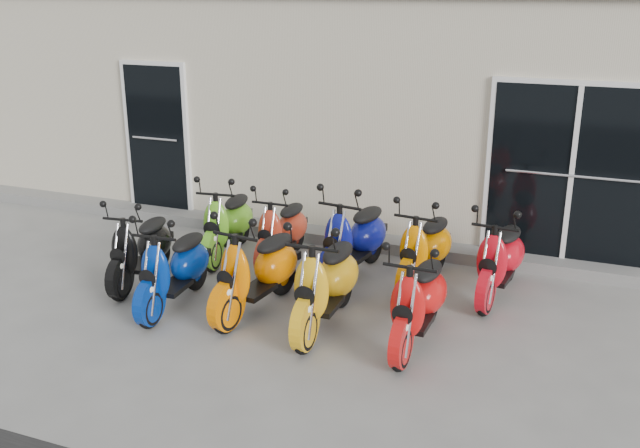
{
  "coord_description": "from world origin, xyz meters",
  "views": [
    {
      "loc": [
        2.83,
        -6.56,
        3.35
      ],
      "look_at": [
        0.0,
        0.6,
        0.75
      ],
      "focal_mm": 40.0,
      "sensor_mm": 36.0,
      "label": 1
    }
  ],
  "objects_px": {
    "scooter_front_orange_a": "(257,259)",
    "scooter_back_red": "(282,222)",
    "scooter_back_extra": "(501,249)",
    "scooter_front_orange_b": "(326,271)",
    "scooter_front_red": "(419,289)",
    "scooter_front_blue": "(173,258)",
    "scooter_front_black": "(140,239)",
    "scooter_back_yellow": "(425,239)",
    "scooter_back_blue": "(354,228)",
    "scooter_back_green": "(227,214)"
  },
  "relations": [
    {
      "from": "scooter_back_blue",
      "to": "scooter_back_extra",
      "type": "relative_size",
      "value": 1.06
    },
    {
      "from": "scooter_front_red",
      "to": "scooter_back_extra",
      "type": "xyz_separation_m",
      "value": [
        0.57,
        1.42,
        -0.0
      ]
    },
    {
      "from": "scooter_front_blue",
      "to": "scooter_front_red",
      "type": "bearing_deg",
      "value": -0.69
    },
    {
      "from": "scooter_back_red",
      "to": "scooter_back_extra",
      "type": "relative_size",
      "value": 0.94
    },
    {
      "from": "scooter_front_orange_b",
      "to": "scooter_front_orange_a",
      "type": "bearing_deg",
      "value": 173.82
    },
    {
      "from": "scooter_front_blue",
      "to": "scooter_front_orange_b",
      "type": "relative_size",
      "value": 0.92
    },
    {
      "from": "scooter_back_green",
      "to": "scooter_back_extra",
      "type": "bearing_deg",
      "value": -7.4
    },
    {
      "from": "scooter_front_orange_a",
      "to": "scooter_front_red",
      "type": "xyz_separation_m",
      "value": [
        1.77,
        -0.09,
        -0.02
      ]
    },
    {
      "from": "scooter_front_red",
      "to": "scooter_back_yellow",
      "type": "xyz_separation_m",
      "value": [
        -0.28,
        1.42,
        -0.0
      ]
    },
    {
      "from": "scooter_front_orange_b",
      "to": "scooter_back_blue",
      "type": "xyz_separation_m",
      "value": [
        -0.17,
        1.36,
        -0.0
      ]
    },
    {
      "from": "scooter_front_orange_a",
      "to": "scooter_back_red",
      "type": "relative_size",
      "value": 1.11
    },
    {
      "from": "scooter_front_black",
      "to": "scooter_front_orange_a",
      "type": "distance_m",
      "value": 1.62
    },
    {
      "from": "scooter_front_blue",
      "to": "scooter_back_yellow",
      "type": "xyz_separation_m",
      "value": [
        2.38,
        1.55,
        0.01
      ]
    },
    {
      "from": "scooter_front_orange_b",
      "to": "scooter_back_red",
      "type": "bearing_deg",
      "value": 127.35
    },
    {
      "from": "scooter_front_orange_b",
      "to": "scooter_back_extra",
      "type": "relative_size",
      "value": 1.07
    },
    {
      "from": "scooter_front_red",
      "to": "scooter_front_orange_b",
      "type": "bearing_deg",
      "value": -179.25
    },
    {
      "from": "scooter_front_black",
      "to": "scooter_front_red",
      "type": "bearing_deg",
      "value": -12.06
    },
    {
      "from": "scooter_front_orange_b",
      "to": "scooter_back_extra",
      "type": "xyz_separation_m",
      "value": [
        1.53,
        1.41,
        -0.04
      ]
    },
    {
      "from": "scooter_back_green",
      "to": "scooter_back_yellow",
      "type": "height_order",
      "value": "same"
    },
    {
      "from": "scooter_back_yellow",
      "to": "scooter_front_orange_b",
      "type": "bearing_deg",
      "value": -109.61
    },
    {
      "from": "scooter_front_blue",
      "to": "scooter_back_extra",
      "type": "xyz_separation_m",
      "value": [
        3.23,
        1.55,
        0.01
      ]
    },
    {
      "from": "scooter_front_black",
      "to": "scooter_front_orange_a",
      "type": "height_order",
      "value": "scooter_front_orange_a"
    },
    {
      "from": "scooter_front_orange_b",
      "to": "scooter_front_red",
      "type": "bearing_deg",
      "value": -1.62
    },
    {
      "from": "scooter_back_green",
      "to": "scooter_back_extra",
      "type": "height_order",
      "value": "same"
    },
    {
      "from": "scooter_front_orange_a",
      "to": "scooter_back_blue",
      "type": "distance_m",
      "value": 1.44
    },
    {
      "from": "scooter_front_orange_b",
      "to": "scooter_front_red",
      "type": "xyz_separation_m",
      "value": [
        0.96,
        -0.01,
        -0.04
      ]
    },
    {
      "from": "scooter_back_red",
      "to": "scooter_front_black",
      "type": "bearing_deg",
      "value": -138.22
    },
    {
      "from": "scooter_back_yellow",
      "to": "scooter_back_extra",
      "type": "distance_m",
      "value": 0.85
    },
    {
      "from": "scooter_front_blue",
      "to": "scooter_front_red",
      "type": "height_order",
      "value": "scooter_front_red"
    },
    {
      "from": "scooter_back_red",
      "to": "scooter_front_orange_b",
      "type": "bearing_deg",
      "value": -52.81
    },
    {
      "from": "scooter_front_red",
      "to": "scooter_back_yellow",
      "type": "distance_m",
      "value": 1.45
    },
    {
      "from": "scooter_back_green",
      "to": "scooter_front_blue",
      "type": "bearing_deg",
      "value": -90.35
    },
    {
      "from": "scooter_back_yellow",
      "to": "scooter_back_extra",
      "type": "height_order",
      "value": "same"
    },
    {
      "from": "scooter_front_red",
      "to": "scooter_back_blue",
      "type": "relative_size",
      "value": 0.94
    },
    {
      "from": "scooter_front_black",
      "to": "scooter_back_green",
      "type": "distance_m",
      "value": 1.25
    },
    {
      "from": "scooter_front_orange_b",
      "to": "scooter_back_extra",
      "type": "distance_m",
      "value": 2.08
    },
    {
      "from": "scooter_front_orange_a",
      "to": "scooter_back_red",
      "type": "xyz_separation_m",
      "value": [
        -0.34,
        1.38,
        -0.06
      ]
    },
    {
      "from": "scooter_front_orange_a",
      "to": "scooter_back_green",
      "type": "xyz_separation_m",
      "value": [
        -1.08,
        1.34,
        -0.03
      ]
    },
    {
      "from": "scooter_front_orange_a",
      "to": "scooter_front_red",
      "type": "relative_size",
      "value": 1.04
    },
    {
      "from": "scooter_back_extra",
      "to": "scooter_front_orange_b",
      "type": "bearing_deg",
      "value": -131.21
    },
    {
      "from": "scooter_front_orange_b",
      "to": "scooter_back_green",
      "type": "xyz_separation_m",
      "value": [
        -1.89,
        1.41,
        -0.04
      ]
    },
    {
      "from": "scooter_front_black",
      "to": "scooter_back_extra",
      "type": "xyz_separation_m",
      "value": [
        3.95,
        1.13,
        0.03
      ]
    },
    {
      "from": "scooter_front_black",
      "to": "scooter_front_red",
      "type": "relative_size",
      "value": 0.95
    },
    {
      "from": "scooter_back_red",
      "to": "scooter_back_extra",
      "type": "height_order",
      "value": "scooter_back_extra"
    },
    {
      "from": "scooter_front_orange_b",
      "to": "scooter_back_red",
      "type": "distance_m",
      "value": 1.86
    },
    {
      "from": "scooter_front_orange_a",
      "to": "scooter_front_orange_b",
      "type": "height_order",
      "value": "scooter_front_orange_b"
    },
    {
      "from": "scooter_front_orange_a",
      "to": "scooter_back_green",
      "type": "relative_size",
      "value": 1.05
    },
    {
      "from": "scooter_back_blue",
      "to": "scooter_front_orange_a",
      "type": "bearing_deg",
      "value": -108.92
    },
    {
      "from": "scooter_back_green",
      "to": "scooter_back_red",
      "type": "relative_size",
      "value": 1.06
    },
    {
      "from": "scooter_front_orange_a",
      "to": "scooter_back_blue",
      "type": "bearing_deg",
      "value": 70.77
    }
  ]
}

